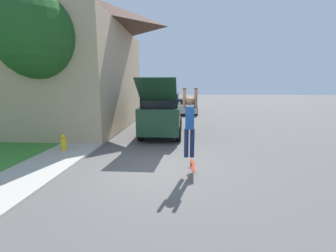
{
  "coord_description": "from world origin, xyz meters",
  "views": [
    {
      "loc": [
        0.87,
        -6.84,
        2.61
      ],
      "look_at": [
        0.31,
        1.15,
        1.17
      ],
      "focal_mm": 24.0,
      "sensor_mm": 36.0,
      "label": 1
    }
  ],
  "objects_px": {
    "suv_parked": "(162,112)",
    "skateboard": "(192,165)",
    "lawn_tree_near": "(39,39)",
    "fire_hydrant": "(63,142)",
    "lawn_tree_far": "(119,66)",
    "skateboarder": "(190,122)",
    "car_down_street": "(187,106)"
  },
  "relations": [
    {
      "from": "lawn_tree_far",
      "to": "skateboard",
      "type": "bearing_deg",
      "value": -66.13
    },
    {
      "from": "skateboarder",
      "to": "fire_hydrant",
      "type": "relative_size",
      "value": 3.11
    },
    {
      "from": "lawn_tree_far",
      "to": "lawn_tree_near",
      "type": "bearing_deg",
      "value": -92.51
    },
    {
      "from": "lawn_tree_near",
      "to": "car_down_street",
      "type": "relative_size",
      "value": 1.39
    },
    {
      "from": "skateboard",
      "to": "lawn_tree_far",
      "type": "bearing_deg",
      "value": 113.87
    },
    {
      "from": "lawn_tree_near",
      "to": "fire_hydrant",
      "type": "bearing_deg",
      "value": -42.27
    },
    {
      "from": "car_down_street",
      "to": "skateboarder",
      "type": "bearing_deg",
      "value": -90.63
    },
    {
      "from": "lawn_tree_near",
      "to": "car_down_street",
      "type": "height_order",
      "value": "lawn_tree_near"
    },
    {
      "from": "suv_parked",
      "to": "car_down_street",
      "type": "bearing_deg",
      "value": 81.23
    },
    {
      "from": "skateboard",
      "to": "fire_hydrant",
      "type": "distance_m",
      "value": 5.35
    },
    {
      "from": "suv_parked",
      "to": "lawn_tree_far",
      "type": "bearing_deg",
      "value": 119.86
    },
    {
      "from": "fire_hydrant",
      "to": "skateboard",
      "type": "bearing_deg",
      "value": -21.47
    },
    {
      "from": "car_down_street",
      "to": "fire_hydrant",
      "type": "distance_m",
      "value": 14.13
    },
    {
      "from": "skateboarder",
      "to": "fire_hydrant",
      "type": "xyz_separation_m",
      "value": [
        -4.88,
        1.87,
        -1.17
      ]
    },
    {
      "from": "lawn_tree_near",
      "to": "lawn_tree_far",
      "type": "relative_size",
      "value": 1.06
    },
    {
      "from": "skateboard",
      "to": "suv_parked",
      "type": "bearing_deg",
      "value": 104.26
    },
    {
      "from": "fire_hydrant",
      "to": "suv_parked",
      "type": "bearing_deg",
      "value": 45.31
    },
    {
      "from": "suv_parked",
      "to": "car_down_street",
      "type": "height_order",
      "value": "suv_parked"
    },
    {
      "from": "lawn_tree_near",
      "to": "suv_parked",
      "type": "distance_m",
      "value": 6.46
    },
    {
      "from": "car_down_street",
      "to": "skateboard",
      "type": "height_order",
      "value": "car_down_street"
    },
    {
      "from": "lawn_tree_far",
      "to": "car_down_street",
      "type": "xyz_separation_m",
      "value": [
        6.05,
        1.64,
        -3.63
      ]
    },
    {
      "from": "suv_parked",
      "to": "fire_hydrant",
      "type": "distance_m",
      "value": 5.13
    },
    {
      "from": "skateboarder",
      "to": "fire_hydrant",
      "type": "bearing_deg",
      "value": 159.05
    },
    {
      "from": "lawn_tree_near",
      "to": "fire_hydrant",
      "type": "distance_m",
      "value": 4.6
    },
    {
      "from": "suv_parked",
      "to": "skateboard",
      "type": "xyz_separation_m",
      "value": [
        1.41,
        -5.57,
        -0.9
      ]
    },
    {
      "from": "lawn_tree_near",
      "to": "skateboarder",
      "type": "height_order",
      "value": "lawn_tree_near"
    },
    {
      "from": "lawn_tree_near",
      "to": "skateboard",
      "type": "height_order",
      "value": "lawn_tree_near"
    },
    {
      "from": "suv_parked",
      "to": "skateboarder",
      "type": "height_order",
      "value": "suv_parked"
    },
    {
      "from": "lawn_tree_near",
      "to": "fire_hydrant",
      "type": "relative_size",
      "value": 9.7
    },
    {
      "from": "lawn_tree_far",
      "to": "fire_hydrant",
      "type": "height_order",
      "value": "lawn_tree_far"
    },
    {
      "from": "fire_hydrant",
      "to": "car_down_street",
      "type": "bearing_deg",
      "value": 69.07
    },
    {
      "from": "car_down_street",
      "to": "suv_parked",
      "type": "bearing_deg",
      "value": -98.77
    }
  ]
}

